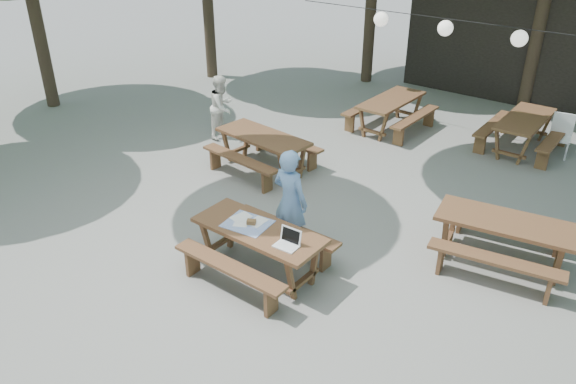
% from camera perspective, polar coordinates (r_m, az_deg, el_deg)
% --- Properties ---
extents(ground, '(80.00, 80.00, 0.00)m').
position_cam_1_polar(ground, '(9.16, -0.26, -5.21)').
color(ground, slate).
rests_on(ground, ground).
extents(pavilion, '(6.00, 3.00, 2.80)m').
position_cam_1_polar(pavilion, '(17.45, 23.49, 13.94)').
color(pavilion, black).
rests_on(pavilion, ground).
extents(main_picnic_table, '(2.00, 1.58, 0.75)m').
position_cam_1_polar(main_picnic_table, '(8.33, -2.95, -5.83)').
color(main_picnic_table, '#58311F').
rests_on(main_picnic_table, ground).
extents(picnic_table_nw, '(2.07, 1.76, 0.75)m').
position_cam_1_polar(picnic_table_nw, '(11.41, -2.52, 4.11)').
color(picnic_table_nw, '#58311F').
rests_on(picnic_table_nw, ground).
extents(picnic_table_ne, '(2.14, 1.88, 0.75)m').
position_cam_1_polar(picnic_table_ne, '(9.10, 20.95, -4.68)').
color(picnic_table_ne, '#58311F').
rests_on(picnic_table_ne, ground).
extents(picnic_table_far_w, '(1.62, 2.02, 0.75)m').
position_cam_1_polar(picnic_table_far_w, '(13.68, 10.35, 7.86)').
color(picnic_table_far_w, '#58311F').
rests_on(picnic_table_far_w, ground).
extents(picnic_table_far_e, '(1.60, 2.01, 0.75)m').
position_cam_1_polar(picnic_table_far_e, '(13.34, 22.72, 5.54)').
color(picnic_table_far_e, '#58311F').
rests_on(picnic_table_far_e, ground).
extents(woman, '(0.64, 0.44, 1.71)m').
position_cam_1_polar(woman, '(8.60, 0.23, -0.94)').
color(woman, '#749FD4').
rests_on(woman, ground).
extents(second_person, '(0.69, 0.81, 1.45)m').
position_cam_1_polar(second_person, '(12.98, -6.72, 8.60)').
color(second_person, white).
rests_on(second_person, ground).
extents(plastic_chair, '(0.50, 0.50, 0.90)m').
position_cam_1_polar(plastic_chair, '(13.41, 25.75, 4.40)').
color(plastic_chair, white).
rests_on(plastic_chair, ground).
extents(laptop, '(0.34, 0.28, 0.24)m').
position_cam_1_polar(laptop, '(7.73, 0.03, -5.04)').
color(laptop, white).
rests_on(laptop, main_picnic_table).
extents(tabletop_clutter, '(0.71, 0.63, 0.08)m').
position_cam_1_polar(tabletop_clutter, '(8.25, -4.08, -3.15)').
color(tabletop_clutter, '#365EBB').
rests_on(tabletop_clutter, main_picnic_table).
extents(paper_lanterns, '(9.00, 0.34, 0.38)m').
position_cam_1_polar(paper_lanterns, '(13.25, 15.75, 15.73)').
color(paper_lanterns, black).
rests_on(paper_lanterns, ground).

